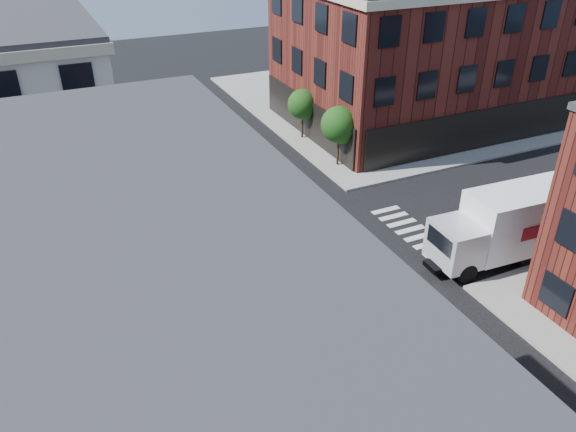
# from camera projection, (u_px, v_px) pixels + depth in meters

# --- Properties ---
(ground) EXTENTS (120.00, 120.00, 0.00)m
(ground) POSITION_uv_depth(u_px,v_px,m) (308.00, 257.00, 31.63)
(ground) COLOR black
(ground) RESTS_ON ground
(sidewalk_ne) EXTENTS (30.00, 30.00, 0.15)m
(sidewalk_ne) POSITION_uv_depth(u_px,v_px,m) (402.00, 99.00, 55.79)
(sidewalk_ne) COLOR gray
(sidewalk_ne) RESTS_ON ground
(building_ne) EXTENTS (25.00, 16.00, 12.00)m
(building_ne) POSITION_uv_depth(u_px,v_px,m) (437.00, 50.00, 48.73)
(building_ne) COLOR #3F130F
(building_ne) RESTS_ON ground
(tree_near) EXTENTS (2.69, 2.69, 4.49)m
(tree_near) POSITION_uv_depth(u_px,v_px,m) (340.00, 126.00, 40.67)
(tree_near) COLOR black
(tree_near) RESTS_ON ground
(tree_far) EXTENTS (2.43, 2.43, 4.07)m
(tree_far) POSITION_uv_depth(u_px,v_px,m) (303.00, 106.00, 45.54)
(tree_far) COLOR black
(tree_far) RESTS_ON ground
(signal_pole) EXTENTS (1.29, 1.24, 4.60)m
(signal_pole) POSITION_uv_depth(u_px,v_px,m) (234.00, 322.00, 22.50)
(signal_pole) COLOR black
(signal_pole) RESTS_ON ground
(box_truck) EXTENTS (9.10, 3.18, 4.06)m
(box_truck) POSITION_uv_depth(u_px,v_px,m) (510.00, 225.00, 30.60)
(box_truck) COLOR white
(box_truck) RESTS_ON ground
(traffic_cone) EXTENTS (0.48, 0.48, 0.68)m
(traffic_cone) POSITION_uv_depth(u_px,v_px,m) (237.00, 322.00, 26.29)
(traffic_cone) COLOR #CB5B09
(traffic_cone) RESTS_ON ground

